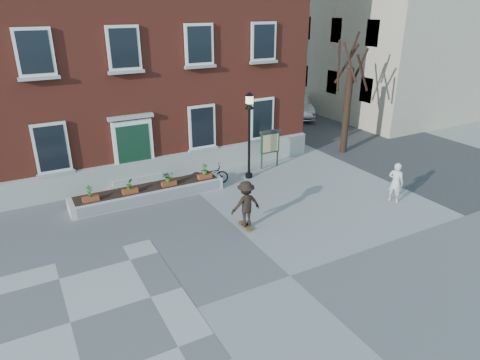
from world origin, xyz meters
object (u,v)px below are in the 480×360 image
bicycle (209,174)px  skateboarder (246,204)px  lamp_post (249,124)px  notice_board (270,143)px  bystander (396,182)px  parked_car (296,105)px

bicycle → skateboarder: bearing=-165.5°
lamp_post → skateboarder: 4.99m
bicycle → notice_board: (3.43, 0.44, 0.82)m
notice_board → skateboarder: 6.16m
bystander → lamp_post: bearing=13.2°
parked_car → notice_board: (-7.05, -7.73, 0.47)m
lamp_post → notice_board: bearing=23.1°
bicycle → bystander: (5.76, -5.23, 0.38)m
parked_car → skateboarder: 16.60m
notice_board → parked_car: bearing=47.6°
parked_car → bystander: 14.20m
bystander → skateboarder: (-6.30, 0.97, 0.09)m
bystander → skateboarder: bearing=56.8°
parked_car → notice_board: size_ratio=2.58×
bicycle → notice_board: notice_board is taller
bystander → lamp_post: lamp_post is taller
lamp_post → notice_board: lamp_post is taller
parked_car → lamp_post: (-8.58, -8.38, 1.74)m
lamp_post → skateboarder: size_ratio=2.22×
lamp_post → notice_board: size_ratio=2.10×
notice_board → skateboarder: bearing=-130.2°
parked_car → bystander: bystander is taller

